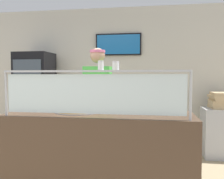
{
  "coord_description": "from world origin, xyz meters",
  "views": [
    {
      "loc": [
        1.64,
        -2.4,
        1.37
      ],
      "look_at": [
        1.17,
        0.41,
        1.22
      ],
      "focal_mm": 40.94,
      "sensor_mm": 36.0,
      "label": 1
    }
  ],
  "objects_px": {
    "parmesan_shaker": "(101,66)",
    "drink_fridge": "(35,100)",
    "pizza_server": "(78,109)",
    "pepper_flake_shaker": "(116,66)",
    "worker_figure": "(98,102)",
    "pizza_tray": "(77,111)"
  },
  "relations": [
    {
      "from": "parmesan_shaker",
      "to": "worker_figure",
      "type": "height_order",
      "value": "worker_figure"
    },
    {
      "from": "pizza_server",
      "to": "drink_fridge",
      "type": "relative_size",
      "value": 0.15
    },
    {
      "from": "pizza_server",
      "to": "parmesan_shaker",
      "type": "relative_size",
      "value": 3.01
    },
    {
      "from": "pizza_server",
      "to": "drink_fridge",
      "type": "height_order",
      "value": "drink_fridge"
    },
    {
      "from": "pizza_server",
      "to": "parmesan_shaker",
      "type": "distance_m",
      "value": 0.67
    },
    {
      "from": "pizza_tray",
      "to": "drink_fridge",
      "type": "bearing_deg",
      "value": 128.27
    },
    {
      "from": "pizza_server",
      "to": "drink_fridge",
      "type": "xyz_separation_m",
      "value": [
        -1.4,
        1.77,
        -0.08
      ]
    },
    {
      "from": "parmesan_shaker",
      "to": "worker_figure",
      "type": "bearing_deg",
      "value": 104.09
    },
    {
      "from": "pepper_flake_shaker",
      "to": "worker_figure",
      "type": "distance_m",
      "value": 1.22
    },
    {
      "from": "drink_fridge",
      "to": "parmesan_shaker",
      "type": "bearing_deg",
      "value": -50.61
    },
    {
      "from": "drink_fridge",
      "to": "worker_figure",
      "type": "bearing_deg",
      "value": -35.67
    },
    {
      "from": "pepper_flake_shaker",
      "to": "worker_figure",
      "type": "xyz_separation_m",
      "value": [
        -0.41,
        1.06,
        -0.46
      ]
    },
    {
      "from": "pizza_tray",
      "to": "parmesan_shaker",
      "type": "relative_size",
      "value": 5.55
    },
    {
      "from": "pizza_server",
      "to": "worker_figure",
      "type": "relative_size",
      "value": 0.16
    },
    {
      "from": "pizza_server",
      "to": "pepper_flake_shaker",
      "type": "distance_m",
      "value": 0.75
    },
    {
      "from": "pizza_tray",
      "to": "drink_fridge",
      "type": "relative_size",
      "value": 0.29
    },
    {
      "from": "worker_figure",
      "to": "drink_fridge",
      "type": "xyz_separation_m",
      "value": [
        -1.47,
        1.05,
        -0.1
      ]
    },
    {
      "from": "pizza_server",
      "to": "worker_figure",
      "type": "height_order",
      "value": "worker_figure"
    },
    {
      "from": "parmesan_shaker",
      "to": "drink_fridge",
      "type": "bearing_deg",
      "value": 129.39
    },
    {
      "from": "pizza_server",
      "to": "pepper_flake_shaker",
      "type": "relative_size",
      "value": 3.25
    },
    {
      "from": "pizza_tray",
      "to": "pepper_flake_shaker",
      "type": "height_order",
      "value": "pepper_flake_shaker"
    },
    {
      "from": "pizza_tray",
      "to": "worker_figure",
      "type": "relative_size",
      "value": 0.29
    }
  ]
}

